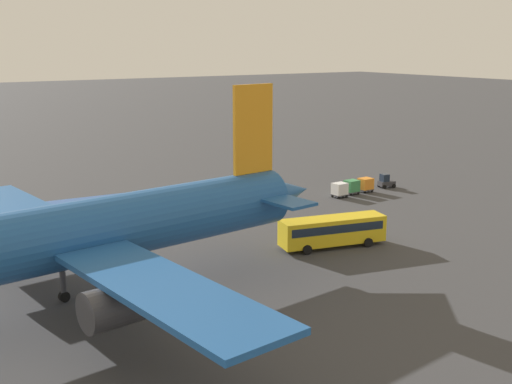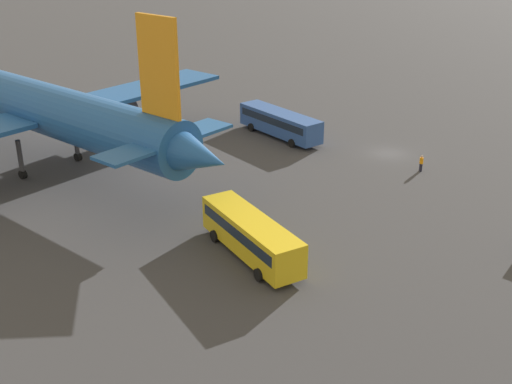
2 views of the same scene
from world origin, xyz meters
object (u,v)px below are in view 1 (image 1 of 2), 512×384
(baggage_tug, at_px, (386,181))
(cargo_cart_white, at_px, (340,189))
(shuttle_bus_near, at_px, (87,210))
(cargo_cart_green, at_px, (352,186))
(worker_person, at_px, (210,194))
(cargo_cart_orange, at_px, (366,184))
(airplane, at_px, (57,239))
(shuttle_bus_far, at_px, (332,229))

(baggage_tug, height_order, cargo_cart_white, baggage_tug)
(shuttle_bus_near, distance_m, baggage_tug, 44.51)
(shuttle_bus_near, height_order, cargo_cart_green, shuttle_bus_near)
(worker_person, bearing_deg, shuttle_bus_near, 8.89)
(cargo_cart_orange, height_order, cargo_cart_white, same)
(baggage_tug, distance_m, worker_person, 27.17)
(airplane, xyz_separation_m, worker_person, (-28.47, -28.29, -5.72))
(shuttle_bus_near, height_order, shuttle_bus_far, shuttle_bus_far)
(airplane, bearing_deg, baggage_tug, -165.98)
(cargo_cart_white, bearing_deg, shuttle_bus_far, 48.28)
(cargo_cart_green, bearing_deg, worker_person, -22.03)
(airplane, relative_size, shuttle_bus_far, 4.55)
(airplane, bearing_deg, cargo_cart_white, -163.04)
(shuttle_bus_far, height_order, baggage_tug, shuttle_bus_far)
(shuttle_bus_far, relative_size, cargo_cart_white, 5.66)
(shuttle_bus_near, bearing_deg, baggage_tug, 179.12)
(shuttle_bus_far, height_order, cargo_cart_green, shuttle_bus_far)
(shuttle_bus_far, distance_m, baggage_tug, 30.95)
(airplane, bearing_deg, cargo_cart_green, -163.71)
(baggage_tug, relative_size, worker_person, 1.48)
(airplane, height_order, shuttle_bus_far, airplane)
(shuttle_bus_near, bearing_deg, cargo_cart_white, 175.69)
(cargo_cart_green, height_order, cargo_cart_white, same)
(shuttle_bus_far, distance_m, cargo_cart_green, 25.01)
(airplane, distance_m, baggage_tug, 58.94)
(shuttle_bus_near, relative_size, baggage_tug, 4.84)
(shuttle_bus_far, height_order, cargo_cart_orange, shuttle_bus_far)
(shuttle_bus_near, relative_size, cargo_cart_white, 5.97)
(baggage_tug, relative_size, cargo_cart_orange, 1.23)
(cargo_cart_orange, bearing_deg, baggage_tug, -172.79)
(baggage_tug, bearing_deg, shuttle_bus_far, 44.75)
(worker_person, bearing_deg, baggage_tug, 164.89)
(cargo_cart_green, bearing_deg, airplane, 23.47)
(airplane, relative_size, cargo_cart_orange, 25.78)
(cargo_cart_white, bearing_deg, cargo_cart_orange, -174.05)
(baggage_tug, bearing_deg, cargo_cart_white, 15.39)
(shuttle_bus_near, xyz_separation_m, cargo_cart_orange, (-39.73, 4.84, -0.67))
(airplane, height_order, baggage_tug, airplane)
(shuttle_bus_near, relative_size, worker_person, 7.15)
(worker_person, height_order, cargo_cart_green, cargo_cart_green)
(cargo_cart_green, bearing_deg, cargo_cart_white, 11.34)
(baggage_tug, distance_m, cargo_cart_orange, 4.61)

